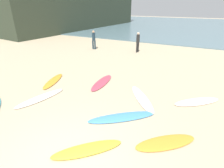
# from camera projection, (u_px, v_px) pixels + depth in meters

# --- Properties ---
(ground_plane) EXTENTS (120.00, 120.00, 0.00)m
(ground_plane) POSITION_uv_depth(u_px,v_px,m) (64.00, 163.00, 4.61)
(ground_plane) COLOR #C6B28E
(ocean_water) EXTENTS (120.00, 40.00, 0.08)m
(ocean_water) POSITION_uv_depth(u_px,v_px,m) (191.00, 25.00, 33.78)
(ocean_water) COLOR slate
(ocean_water) RESTS_ON ground_plane
(surfboard_0) EXTENTS (2.28, 2.03, 0.08)m
(surfboard_0) POSITION_uv_depth(u_px,v_px,m) (122.00, 117.00, 6.41)
(surfboard_0) COLOR #4E9ADD
(surfboard_0) RESTS_ON ground_plane
(surfboard_1) EXTENTS (1.17, 2.14, 0.08)m
(surfboard_1) POSITION_uv_depth(u_px,v_px,m) (53.00, 81.00, 9.43)
(surfboard_1) COLOR gold
(surfboard_1) RESTS_ON ground_plane
(surfboard_2) EXTENTS (1.92, 2.30, 0.08)m
(surfboard_2) POSITION_uv_depth(u_px,v_px,m) (142.00, 98.00, 7.69)
(surfboard_2) COLOR white
(surfboard_2) RESTS_ON ground_plane
(surfboard_3) EXTENTS (1.02, 2.37, 0.07)m
(surfboard_3) POSITION_uv_depth(u_px,v_px,m) (40.00, 98.00, 7.73)
(surfboard_3) COLOR white
(surfboard_3) RESTS_ON ground_plane
(surfboard_4) EXTENTS (1.98, 1.85, 0.07)m
(surfboard_4) POSITION_uv_depth(u_px,v_px,m) (197.00, 102.00, 7.45)
(surfboard_4) COLOR #F9E3CC
(surfboard_4) RESTS_ON ground_plane
(surfboard_5) EXTENTS (0.80, 2.27, 0.08)m
(surfboard_5) POSITION_uv_depth(u_px,v_px,m) (102.00, 82.00, 9.25)
(surfboard_5) COLOR #D4475D
(surfboard_5) RESTS_ON ground_plane
(surfboard_7) EXTENTS (1.78, 1.78, 0.09)m
(surfboard_7) POSITION_uv_depth(u_px,v_px,m) (87.00, 149.00, 4.99)
(surfboard_7) COLOR yellow
(surfboard_7) RESTS_ON ground_plane
(surfboard_9) EXTENTS (1.83, 1.72, 0.07)m
(surfboard_9) POSITION_uv_depth(u_px,v_px,m) (166.00, 143.00, 5.24)
(surfboard_9) COLOR gold
(surfboard_9) RESTS_ON ground_plane
(beachgoer_near) EXTENTS (0.34, 0.32, 1.66)m
(beachgoer_near) POSITION_uv_depth(u_px,v_px,m) (94.00, 39.00, 15.84)
(beachgoer_near) COLOR #1E3342
(beachgoer_near) RESTS_ON ground_plane
(beachgoer_mid) EXTENTS (0.32, 0.34, 1.68)m
(beachgoer_mid) POSITION_uv_depth(u_px,v_px,m) (138.00, 41.00, 14.84)
(beachgoer_mid) COLOR black
(beachgoer_mid) RESTS_ON ground_plane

